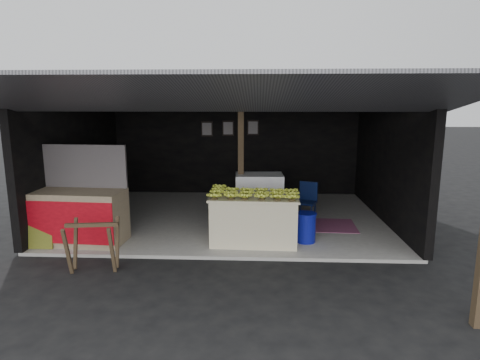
# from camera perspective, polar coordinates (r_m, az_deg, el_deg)

# --- Properties ---
(ground) EXTENTS (80.00, 80.00, 0.00)m
(ground) POSITION_cam_1_polar(r_m,az_deg,el_deg) (6.96, -3.12, -11.30)
(ground) COLOR black
(ground) RESTS_ON ground
(concrete_slab) EXTENTS (7.00, 5.00, 0.06)m
(concrete_slab) POSITION_cam_1_polar(r_m,az_deg,el_deg) (9.31, -1.55, -5.32)
(concrete_slab) COLOR gray
(concrete_slab) RESTS_ON ground
(shophouse) EXTENTS (7.40, 7.29, 3.02)m
(shophouse) POSITION_cam_1_polar(r_m,az_deg,el_deg) (9.27, -1.46, 7.62)
(shophouse) COLOR black
(shophouse) RESTS_ON ground
(banana_table) EXTENTS (1.65, 1.05, 0.89)m
(banana_table) POSITION_cam_1_polar(r_m,az_deg,el_deg) (7.52, 2.02, -5.48)
(banana_table) COLOR beige
(banana_table) RESTS_ON concrete_slab
(banana_pile) EXTENTS (1.52, 0.94, 0.18)m
(banana_pile) POSITION_cam_1_polar(r_m,az_deg,el_deg) (7.39, 2.04, -1.51)
(banana_pile) COLOR yellow
(banana_pile) RESTS_ON banana_table
(white_crate) EXTENTS (1.02, 0.72, 1.10)m
(white_crate) POSITION_cam_1_polar(r_m,az_deg,el_deg) (8.54, 2.72, -2.79)
(white_crate) COLOR white
(white_crate) RESTS_ON concrete_slab
(neighbor_stall) EXTENTS (1.79, 0.89, 1.80)m
(neighbor_stall) POSITION_cam_1_polar(r_m,az_deg,el_deg) (8.06, -22.19, -4.53)
(neighbor_stall) COLOR #998466
(neighbor_stall) RESTS_ON concrete_slab
(green_signboard) EXTENTS (0.55, 0.16, 0.81)m
(green_signboard) POSITION_cam_1_polar(r_m,az_deg,el_deg) (8.05, -26.85, -5.88)
(green_signboard) COLOR black
(green_signboard) RESTS_ON concrete_slab
(sawhorse) EXTENTS (0.81, 0.79, 0.80)m
(sawhorse) POSITION_cam_1_polar(r_m,az_deg,el_deg) (6.75, -20.19, -8.15)
(sawhorse) COLOR #453622
(sawhorse) RESTS_ON ground
(water_barrel) EXTENTS (0.36, 0.36, 0.53)m
(water_barrel) POSITION_cam_1_polar(r_m,az_deg,el_deg) (7.66, 9.36, -6.76)
(water_barrel) COLOR navy
(water_barrel) RESTS_ON concrete_slab
(plastic_chair) EXTENTS (0.53, 0.53, 0.86)m
(plastic_chair) POSITION_cam_1_polar(r_m,az_deg,el_deg) (8.97, 9.54, -2.56)
(plastic_chair) COLOR #0A153C
(plastic_chair) RESTS_ON concrete_slab
(magenta_rug) EXTENTS (1.54, 1.06, 0.01)m
(magenta_rug) POSITION_cam_1_polar(r_m,az_deg,el_deg) (8.78, 11.25, -6.30)
(magenta_rug) COLOR maroon
(magenta_rug) RESTS_ON concrete_slab
(picture_frames) EXTENTS (1.62, 0.04, 0.46)m
(picture_frames) POSITION_cam_1_polar(r_m,az_deg,el_deg) (11.36, -1.53, 7.37)
(picture_frames) COLOR black
(picture_frames) RESTS_ON shophouse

